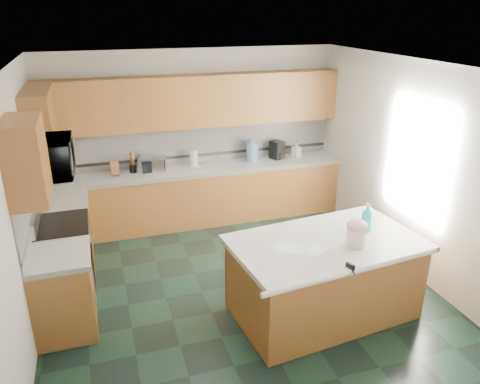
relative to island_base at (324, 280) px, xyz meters
name	(u,v)px	position (x,y,z in m)	size (l,w,h in m)	color
floor	(237,285)	(-0.77, 0.81, -0.43)	(4.60, 4.60, 0.00)	black
ceiling	(236,66)	(-0.77, 0.81, 2.27)	(4.60, 4.60, 0.00)	white
wall_back	(194,136)	(-0.77, 3.13, 0.92)	(4.60, 0.04, 2.70)	silver
wall_front	(333,296)	(-0.77, -1.51, 0.92)	(4.60, 0.04, 2.70)	silver
wall_left	(19,210)	(-3.09, 0.81, 0.92)	(0.04, 4.60, 2.70)	silver
wall_right	(408,166)	(1.55, 0.81, 0.92)	(0.04, 4.60, 2.70)	silver
back_base_cab	(200,197)	(-0.77, 2.81, 0.00)	(4.60, 0.60, 0.86)	#522F0E
back_countertop	(199,170)	(-0.77, 2.81, 0.46)	(4.60, 0.64, 0.06)	white
back_upper_cab	(195,101)	(-0.77, 2.95, 1.51)	(4.60, 0.33, 0.78)	#522F0E
back_backsplash	(194,144)	(-0.77, 3.10, 0.81)	(4.60, 0.02, 0.63)	silver
back_accent_band	(195,155)	(-0.77, 3.09, 0.61)	(4.60, 0.01, 0.05)	black
left_base_cab_rear	(68,233)	(-2.77, 2.10, 0.00)	(0.60, 0.82, 0.86)	#522F0E
left_counter_rear	(63,201)	(-2.77, 2.10, 0.46)	(0.64, 0.82, 0.06)	white
left_base_cab_front	(64,294)	(-2.77, 0.57, 0.00)	(0.60, 0.72, 0.86)	#522F0E
left_counter_front	(58,257)	(-2.77, 0.57, 0.46)	(0.64, 0.72, 0.06)	white
left_backsplash	(29,200)	(-3.05, 1.36, 0.81)	(0.02, 2.30, 0.63)	silver
left_accent_band	(33,216)	(-3.05, 1.36, 0.61)	(0.01, 2.30, 0.05)	black
left_upper_cab_rear	(40,121)	(-2.90, 2.24, 1.51)	(0.33, 1.09, 0.78)	#522F0E
left_upper_cab_front	(26,160)	(-2.90, 0.57, 1.51)	(0.33, 0.72, 0.78)	#522F0E
range_body	(66,260)	(-2.77, 1.31, 0.01)	(0.60, 0.76, 0.88)	#B7B7BC
range_oven_door	(91,259)	(-2.48, 1.31, -0.03)	(0.02, 0.68, 0.55)	black
range_cooktop	(60,226)	(-2.77, 1.31, 0.47)	(0.62, 0.78, 0.04)	black
range_handle	(90,231)	(-2.45, 1.31, 0.35)	(0.02, 0.02, 0.66)	#B7B7BC
range_backguard	(35,219)	(-3.03, 1.31, 0.59)	(0.06, 0.76, 0.18)	#B7B7BC
microwave	(50,157)	(-2.77, 1.31, 1.30)	(0.73, 0.50, 0.41)	#B7B7BC
island_base	(324,280)	(0.00, 0.00, 0.00)	(1.94, 1.11, 0.86)	#522F0E
island_top	(326,243)	(0.00, 0.00, 0.46)	(2.04, 1.21, 0.06)	white
island_bullnose	(355,271)	(0.00, -0.60, 0.46)	(0.06, 0.06, 2.04)	white
treat_jar	(356,237)	(0.23, -0.20, 0.59)	(0.20, 0.20, 0.21)	beige
treat_jar_lid	(357,226)	(0.23, -0.20, 0.73)	(0.22, 0.22, 0.13)	#CA98A9
treat_jar_knob	(357,222)	(0.23, -0.20, 0.77)	(0.02, 0.02, 0.07)	tan
treat_jar_knob_end_l	(354,222)	(0.19, -0.20, 0.77)	(0.04, 0.04, 0.04)	tan
treat_jar_knob_end_r	(360,221)	(0.26, -0.20, 0.77)	(0.04, 0.04, 0.04)	tan
soap_bottle_island	(367,217)	(0.53, 0.08, 0.66)	(0.13, 0.13, 0.34)	#24B1BE
paper_sheet_a	(316,250)	(-0.20, -0.15, 0.49)	(0.24, 0.18, 0.00)	white
paper_sheet_b	(289,248)	(-0.46, -0.04, 0.49)	(0.31, 0.23, 0.00)	white
clamp_body	(350,267)	(-0.05, -0.58, 0.50)	(0.03, 0.10, 0.09)	black
clamp_handle	(353,272)	(-0.05, -0.64, 0.48)	(0.02, 0.02, 0.07)	black
knife_block	(115,168)	(-2.04, 2.86, 0.60)	(0.12, 0.10, 0.22)	#472814
utensil_crock	(133,169)	(-1.78, 2.89, 0.55)	(0.10, 0.10, 0.13)	black
utensil_bundle	(132,159)	(-1.78, 2.89, 0.71)	(0.06, 0.06, 0.19)	#472814
toaster_oven	(152,164)	(-1.48, 2.86, 0.60)	(0.39, 0.26, 0.22)	#B7B7BC
toaster_oven_door	(154,167)	(-1.48, 2.74, 0.60)	(0.35, 0.01, 0.18)	black
paper_towel	(194,158)	(-0.82, 2.91, 0.63)	(0.12, 0.12, 0.27)	white
paper_towel_base	(194,166)	(-0.82, 2.91, 0.50)	(0.18, 0.18, 0.01)	#B7B7BC
water_jug	(252,152)	(0.13, 2.87, 0.65)	(0.19, 0.19, 0.32)	#618AB1
water_jug_neck	(252,141)	(0.13, 2.87, 0.83)	(0.09, 0.09, 0.05)	#618AB1
coffee_maker	(277,150)	(0.57, 2.89, 0.64)	(0.18, 0.19, 0.30)	black
coffee_carafe	(278,156)	(0.57, 2.85, 0.55)	(0.12, 0.12, 0.12)	black
soap_bottle_back	(297,150)	(0.91, 2.86, 0.62)	(0.12, 0.12, 0.26)	white
soap_back_cap	(297,141)	(0.91, 2.86, 0.77)	(0.02, 0.02, 0.03)	red
window_light_proxy	(417,160)	(1.52, 0.61, 1.07)	(0.02, 1.40, 1.10)	white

